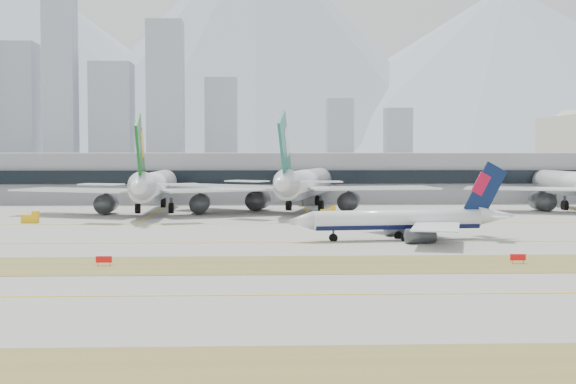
{
  "coord_description": "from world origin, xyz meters",
  "views": [
    {
      "loc": [
        1.72,
        -142.16,
        15.9
      ],
      "look_at": [
        7.95,
        18.0,
        7.5
      ],
      "focal_mm": 50.0,
      "sensor_mm": 36.0,
      "label": 1
    }
  ],
  "objects_px": {
    "taxiing_airliner": "(405,221)",
    "terminal": "(252,176)",
    "widebody_eva": "(154,187)",
    "widebody_cathay": "(304,185)"
  },
  "relations": [
    {
      "from": "widebody_eva",
      "to": "terminal",
      "type": "distance_m",
      "value": 60.01
    },
    {
      "from": "taxiing_airliner",
      "to": "terminal",
      "type": "xyz_separation_m",
      "value": [
        -28.02,
        116.54,
        4.11
      ]
    },
    {
      "from": "taxiing_airliner",
      "to": "widebody_eva",
      "type": "bearing_deg",
      "value": -56.85
    },
    {
      "from": "widebody_cathay",
      "to": "terminal",
      "type": "distance_m",
      "value": 49.56
    },
    {
      "from": "widebody_eva",
      "to": "terminal",
      "type": "bearing_deg",
      "value": -24.18
    },
    {
      "from": "taxiing_airliner",
      "to": "widebody_eva",
      "type": "distance_m",
      "value": 80.85
    },
    {
      "from": "terminal",
      "to": "widebody_cathay",
      "type": "bearing_deg",
      "value": -73.51
    },
    {
      "from": "taxiing_airliner",
      "to": "terminal",
      "type": "distance_m",
      "value": 119.93
    },
    {
      "from": "taxiing_airliner",
      "to": "widebody_cathay",
      "type": "distance_m",
      "value": 70.5
    },
    {
      "from": "widebody_cathay",
      "to": "terminal",
      "type": "xyz_separation_m",
      "value": [
        -14.06,
        47.52,
        0.73
      ]
    }
  ]
}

